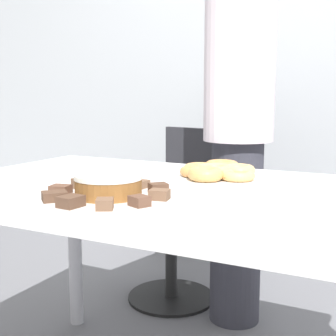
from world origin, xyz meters
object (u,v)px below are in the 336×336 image
person_standing (238,129)px  office_chair_left (179,220)px  frosted_cake (108,185)px  plate_donuts (215,177)px  plate_cake (109,198)px

person_standing → office_chair_left: person_standing is taller
person_standing → frosted_cake: bearing=-90.6°
person_standing → office_chair_left: size_ratio=1.93×
office_chair_left → frosted_cake: (0.33, -1.11, 0.40)m
plate_donuts → frosted_cake: 0.44m
plate_donuts → frosted_cake: bearing=-107.2°
frosted_cake → plate_donuts: bearing=72.8°
plate_cake → frosted_cake: size_ratio=2.13×
frosted_cake → office_chair_left: bearing=106.8°
person_standing → plate_cake: (-0.01, -0.99, -0.12)m
office_chair_left → plate_donuts: size_ratio=2.64×
plate_cake → frosted_cake: (0.00, 0.00, 0.03)m
plate_cake → plate_donuts: bearing=72.8°
plate_cake → plate_donuts: (0.13, 0.42, 0.00)m
office_chair_left → plate_cake: office_chair_left is taller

